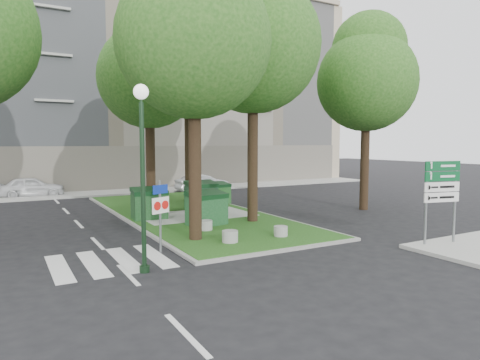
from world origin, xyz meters
TOP-DOWN VIEW (x-y plane):
  - ground at (0.00, 0.00)m, footprint 120.00×120.00m
  - median_island at (0.50, 8.00)m, footprint 6.00×16.00m
  - median_kerb at (0.50, 8.00)m, footprint 6.30×16.30m
  - building_sidewalk at (0.00, 18.50)m, footprint 42.00×3.00m
  - zebra_crossing at (-3.75, 1.50)m, footprint 5.00×3.00m
  - apartment_building at (0.00, 26.00)m, footprint 41.00×12.00m
  - tree_median_near_left at (-1.41, 2.56)m, footprint 5.20×5.20m
  - tree_median_near_right at (2.09, 4.56)m, footprint 5.60×5.60m
  - tree_median_mid at (-0.91, 9.06)m, footprint 4.80×4.80m
  - tree_median_far at (2.29, 12.06)m, footprint 5.80×5.80m
  - tree_street_right at (9.09, 5.06)m, footprint 5.00×5.00m
  - dumpster_a at (-1.67, 7.16)m, footprint 1.55×1.13m
  - dumpster_b at (-0.07, 4.67)m, footprint 1.69×1.33m
  - dumpster_c at (1.53, 8.76)m, footprint 1.51×1.06m
  - dumpster_d at (3.00, 9.88)m, footprint 1.37×1.04m
  - bollard_left at (-0.67, 1.51)m, footprint 0.54×0.54m
  - bollard_right at (1.34, 1.45)m, footprint 0.49×0.49m
  - bollard_mid at (-0.55, 3.73)m, footprint 0.52×0.52m
  - litter_bin at (2.85, 13.28)m, footprint 0.42×0.42m
  - street_lamp at (-4.05, 0.01)m, footprint 0.39×0.39m
  - traffic_sign_pole at (-3.01, 1.76)m, footprint 0.64×0.31m
  - directional_sign at (5.34, -2.00)m, footprint 1.34×0.36m
  - car_white at (-5.62, 18.97)m, footprint 3.96×1.84m
  - car_silver at (5.03, 16.39)m, footprint 3.74×1.41m

SIDE VIEW (x-z plane):
  - ground at x=0.00m, z-range 0.00..0.00m
  - zebra_crossing at x=-3.75m, z-range 0.00..0.01m
  - median_kerb at x=0.50m, z-range 0.00..0.10m
  - median_island at x=0.50m, z-range 0.00..0.12m
  - building_sidewalk at x=0.00m, z-range 0.00..0.12m
  - bollard_right at x=1.34m, z-range 0.12..0.47m
  - bollard_mid at x=-0.55m, z-range 0.12..0.49m
  - bollard_left at x=-0.67m, z-range 0.12..0.50m
  - litter_bin at x=2.85m, z-range 0.12..0.85m
  - car_silver at x=5.03m, z-range 0.00..1.22m
  - car_white at x=-5.62m, z-range 0.00..1.31m
  - dumpster_d at x=3.00m, z-range 0.10..1.28m
  - dumpster_a at x=-1.67m, z-range 0.09..1.47m
  - dumpster_b at x=-0.07m, z-range 0.09..1.50m
  - dumpster_c at x=1.53m, z-range 0.09..1.50m
  - traffic_sign_pole at x=-3.01m, z-range 0.32..2.59m
  - directional_sign at x=5.34m, z-range 0.57..3.29m
  - street_lamp at x=-4.05m, z-range 0.64..5.58m
  - tree_median_mid at x=-0.91m, z-range 1.98..11.97m
  - tree_street_right at x=9.09m, z-range 1.95..12.02m
  - tree_median_near_left at x=-1.41m, z-range 2.05..12.58m
  - tree_median_near_right at x=2.09m, z-range 2.26..13.72m
  - apartment_building at x=0.00m, z-range 0.00..16.00m
  - tree_median_far at x=2.29m, z-range 2.36..14.28m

